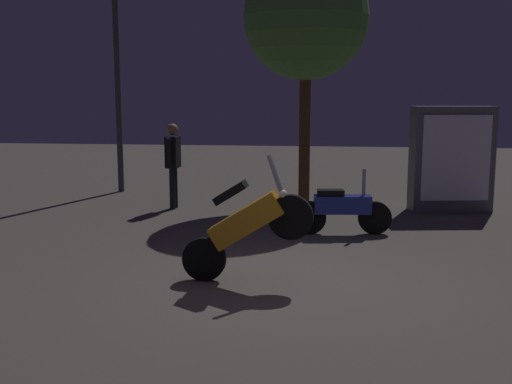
{
  "coord_description": "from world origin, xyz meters",
  "views": [
    {
      "loc": [
        0.48,
        -7.58,
        2.38
      ],
      "look_at": [
        -0.52,
        0.95,
        1.0
      ],
      "focal_mm": 43.78,
      "sensor_mm": 36.0,
      "label": 1
    }
  ],
  "objects_px": {
    "streetlamp_near": "(116,38)",
    "kiosk_billboard": "(452,159)",
    "motorcycle_blue_parked_left": "(342,209)",
    "motorcycle_orange_foreground": "(246,225)",
    "person_rider_beside": "(173,158)"
  },
  "relations": [
    {
      "from": "motorcycle_orange_foreground",
      "to": "person_rider_beside",
      "type": "bearing_deg",
      "value": 116.94
    },
    {
      "from": "motorcycle_orange_foreground",
      "to": "motorcycle_blue_parked_left",
      "type": "distance_m",
      "value": 3.16
    },
    {
      "from": "streetlamp_near",
      "to": "kiosk_billboard",
      "type": "distance_m",
      "value": 8.01
    },
    {
      "from": "motorcycle_orange_foreground",
      "to": "kiosk_billboard",
      "type": "relative_size",
      "value": 0.79
    },
    {
      "from": "kiosk_billboard",
      "to": "person_rider_beside",
      "type": "bearing_deg",
      "value": -4.59
    },
    {
      "from": "streetlamp_near",
      "to": "kiosk_billboard",
      "type": "relative_size",
      "value": 2.77
    },
    {
      "from": "motorcycle_orange_foreground",
      "to": "streetlamp_near",
      "type": "distance_m",
      "value": 8.45
    },
    {
      "from": "person_rider_beside",
      "to": "kiosk_billboard",
      "type": "bearing_deg",
      "value": 6.81
    },
    {
      "from": "motorcycle_blue_parked_left",
      "to": "streetlamp_near",
      "type": "xyz_separation_m",
      "value": [
        -5.21,
        4.0,
        3.18
      ]
    },
    {
      "from": "person_rider_beside",
      "to": "streetlamp_near",
      "type": "relative_size",
      "value": 0.3
    },
    {
      "from": "motorcycle_blue_parked_left",
      "to": "person_rider_beside",
      "type": "bearing_deg",
      "value": 144.15
    },
    {
      "from": "person_rider_beside",
      "to": "streetlamp_near",
      "type": "distance_m",
      "value": 3.74
    },
    {
      "from": "motorcycle_blue_parked_left",
      "to": "streetlamp_near",
      "type": "height_order",
      "value": "streetlamp_near"
    },
    {
      "from": "motorcycle_orange_foreground",
      "to": "kiosk_billboard",
      "type": "xyz_separation_m",
      "value": [
        3.44,
        5.24,
        0.31
      ]
    },
    {
      "from": "motorcycle_orange_foreground",
      "to": "streetlamp_near",
      "type": "xyz_separation_m",
      "value": [
        -3.97,
        6.89,
        2.87
      ]
    }
  ]
}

